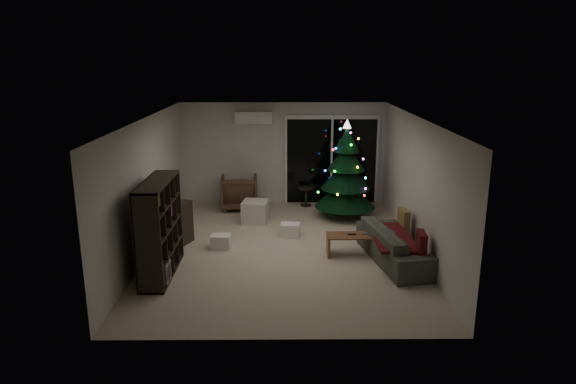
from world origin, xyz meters
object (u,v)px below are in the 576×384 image
(coffee_table, at_px, (360,245))
(christmas_tree, at_px, (346,169))
(media_cabinet, at_px, (164,229))
(armchair, at_px, (239,192))
(bookshelf, at_px, (147,228))
(sofa, at_px, (397,244))

(coffee_table, xyz_separation_m, christmas_tree, (-0.01, 2.31, 0.92))
(coffee_table, relative_size, christmas_tree, 0.55)
(media_cabinet, distance_m, armchair, 2.99)
(armchair, bearing_deg, media_cabinet, 62.54)
(media_cabinet, relative_size, coffee_table, 1.08)
(bookshelf, relative_size, coffee_table, 1.32)
(media_cabinet, relative_size, armchair, 1.51)
(coffee_table, bearing_deg, armchair, 129.21)
(sofa, bearing_deg, coffee_table, 53.93)
(bookshelf, distance_m, coffee_table, 3.82)
(media_cabinet, bearing_deg, bookshelf, -69.48)
(bookshelf, distance_m, sofa, 4.36)
(media_cabinet, bearing_deg, armchair, 86.99)
(armchair, xyz_separation_m, coffee_table, (2.48, -3.01, -0.21))
(media_cabinet, bearing_deg, coffee_table, 16.39)
(media_cabinet, height_order, christmas_tree, christmas_tree)
(media_cabinet, distance_m, christmas_tree, 4.26)
(armchair, bearing_deg, bookshelf, 68.81)
(coffee_table, height_order, christmas_tree, christmas_tree)
(coffee_table, bearing_deg, bookshelf, -167.47)
(christmas_tree, bearing_deg, armchair, 164.25)
(armchair, height_order, sofa, armchair)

